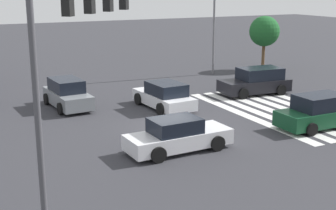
# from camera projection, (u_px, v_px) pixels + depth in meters

# --- Properties ---
(ground_plane) EXTENTS (139.73, 139.73, 0.00)m
(ground_plane) POSITION_uv_depth(u_px,v_px,m) (168.00, 127.00, 23.49)
(ground_plane) COLOR #333338
(crosswalk_markings) EXTENTS (11.22, 5.35, 0.01)m
(crosswalk_markings) POSITION_uv_depth(u_px,v_px,m) (280.00, 110.00, 26.56)
(crosswalk_markings) COLOR silver
(crosswalk_markings) RESTS_ON ground_plane
(traffic_signal_mast) EXTENTS (4.51, 4.51, 7.16)m
(traffic_signal_mast) POSITION_uv_depth(u_px,v_px,m) (76.00, 36.00, 14.09)
(traffic_signal_mast) COLOR #47474C
(traffic_signal_mast) RESTS_ON ground_plane
(car_0) EXTENTS (2.07, 4.68, 1.46)m
(car_0) POSITION_uv_depth(u_px,v_px,m) (178.00, 136.00, 19.91)
(car_0) COLOR silver
(car_0) RESTS_ON ground_plane
(car_2) EXTENTS (4.34, 2.18, 1.66)m
(car_2) POSITION_uv_depth(u_px,v_px,m) (67.00, 94.00, 27.00)
(car_2) COLOR gray
(car_2) RESTS_ON ground_plane
(car_3) EXTENTS (2.46, 4.66, 1.70)m
(car_3) POSITION_uv_depth(u_px,v_px,m) (256.00, 82.00, 30.38)
(car_3) COLOR black
(car_3) RESTS_ON ground_plane
(car_4) EXTENTS (4.53, 2.32, 1.53)m
(car_4) POSITION_uv_depth(u_px,v_px,m) (164.00, 96.00, 26.84)
(car_4) COLOR silver
(car_4) RESTS_ON ground_plane
(car_5) EXTENTS (2.04, 4.76, 1.66)m
(car_5) POSITION_uv_depth(u_px,v_px,m) (321.00, 112.00, 23.27)
(car_5) COLOR #144728
(car_5) RESTS_ON ground_plane
(street_light_pole_a) EXTENTS (0.80, 0.36, 9.54)m
(street_light_pole_a) POSITION_uv_depth(u_px,v_px,m) (214.00, 2.00, 35.99)
(street_light_pole_a) COLOR slate
(street_light_pole_a) RESTS_ON ground_plane
(tree_corner_a) EXTENTS (2.51, 2.51, 4.46)m
(tree_corner_a) POSITION_uv_depth(u_px,v_px,m) (264.00, 31.00, 38.65)
(tree_corner_a) COLOR brown
(tree_corner_a) RESTS_ON ground_plane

